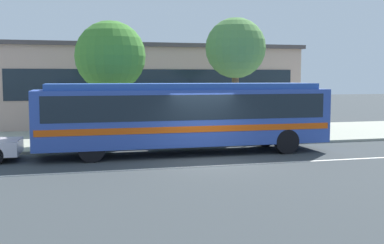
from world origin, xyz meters
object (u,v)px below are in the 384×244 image
Objects in this scene: pedestrian_waiting_near_sign at (127,122)px; bus_stop_sign at (255,109)px; street_tree_mid_block at (236,49)px; street_tree_near_stop at (110,57)px; transit_bus at (185,113)px.

pedestrian_waiting_near_sign is 0.75× the size of bus_stop_sign.
bus_stop_sign reaches higher than pedestrian_waiting_near_sign.
pedestrian_waiting_near_sign is 7.12m from street_tree_mid_block.
street_tree_near_stop is at bearing 162.25° from bus_stop_sign.
bus_stop_sign is at bearing -0.69° from pedestrian_waiting_near_sign.
street_tree_near_stop reaches higher than bus_stop_sign.
bus_stop_sign is (5.92, -0.07, 0.48)m from pedestrian_waiting_near_sign.
street_tree_near_stop is at bearing 123.47° from transit_bus.
street_tree_mid_block is at bearing 3.25° from street_tree_near_stop.
bus_stop_sign is at bearing 26.39° from transit_bus.
pedestrian_waiting_near_sign is 3.53m from street_tree_near_stop.
street_tree_mid_block is at bearing 92.33° from bus_stop_sign.
bus_stop_sign is at bearing -17.75° from street_tree_near_stop.
street_tree_mid_block is (6.30, 0.36, 0.48)m from street_tree_near_stop.
transit_bus is 6.36m from street_tree_mid_block.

